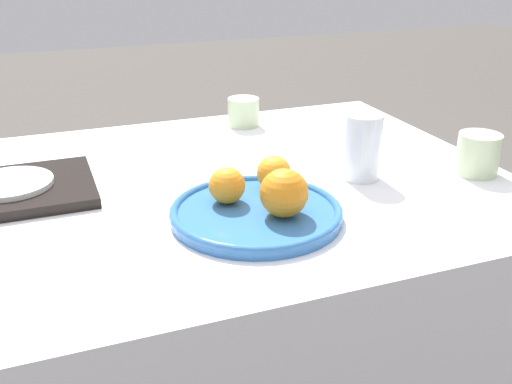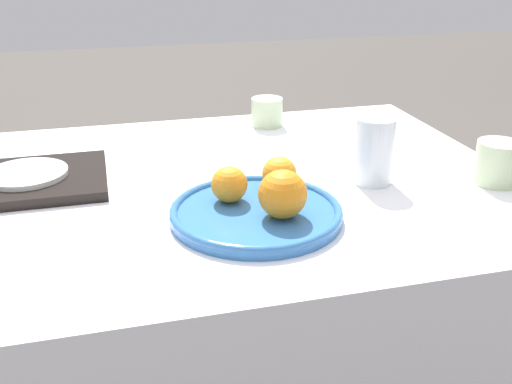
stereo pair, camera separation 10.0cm
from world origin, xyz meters
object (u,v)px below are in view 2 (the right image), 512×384
serving_tray (27,181)px  cup_0 (497,163)px  fruit_platter (256,212)px  orange_2 (279,174)px  cup_1 (267,112)px  orange_1 (283,194)px  water_glass (374,151)px  side_plate (26,174)px  orange_0 (229,184)px

serving_tray → cup_0: 0.91m
fruit_platter → orange_2: bearing=49.7°
cup_1 → orange_1: bearing=-103.1°
water_glass → side_plate: water_glass is taller
cup_1 → orange_2: bearing=-102.8°
orange_1 → cup_0: 0.46m
orange_0 → side_plate: 0.41m
orange_0 → cup_1: orange_0 is taller
orange_0 → serving_tray: 0.41m
water_glass → side_plate: (-0.65, 0.15, -0.04)m
fruit_platter → orange_2: 0.10m
orange_0 → serving_tray: bearing=149.9°
cup_1 → fruit_platter: bearing=-107.6°
orange_1 → cup_0: size_ratio=0.96×
fruit_platter → cup_0: cup_0 is taller
orange_0 → orange_2: bearing=15.1°
water_glass → cup_1: (-0.10, 0.41, -0.03)m
fruit_platter → serving_tray: (-0.39, 0.25, -0.00)m
serving_tray → orange_2: bearing=-21.5°
serving_tray → cup_0: size_ratio=3.52×
orange_0 → orange_1: size_ratio=0.78×
fruit_platter → orange_1: size_ratio=3.63×
orange_2 → water_glass: (0.20, 0.03, 0.02)m
fruit_platter → orange_0: size_ratio=4.62×
water_glass → cup_0: size_ratio=1.53×
fruit_platter → orange_2: (0.06, 0.07, 0.04)m
fruit_platter → cup_1: cup_1 is taller
orange_1 → orange_2: bearing=75.9°
orange_2 → cup_1: size_ratio=0.80×
orange_1 → side_plate: bearing=145.8°
water_glass → cup_0: water_glass is taller
orange_2 → side_plate: 0.49m
serving_tray → side_plate: size_ratio=1.91×
side_plate → cup_0: 0.90m
orange_1 → water_glass: water_glass is taller
orange_1 → cup_0: (0.45, 0.07, -0.02)m
orange_0 → side_plate: bearing=149.9°
orange_1 → serving_tray: size_ratio=0.27×
water_glass → cup_1: water_glass is taller
cup_1 → serving_tray: bearing=-154.6°
fruit_platter → cup_0: size_ratio=3.48×
fruit_platter → orange_1: 0.07m
orange_2 → water_glass: size_ratio=0.49×
serving_tray → fruit_platter: bearing=-33.1°
orange_2 → side_plate: bearing=158.5°
orange_2 → cup_0: bearing=-5.0°
cup_0 → fruit_platter: bearing=-175.6°
fruit_platter → water_glass: water_glass is taller
side_plate → cup_1: size_ratio=1.98×
water_glass → orange_0: bearing=-169.8°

